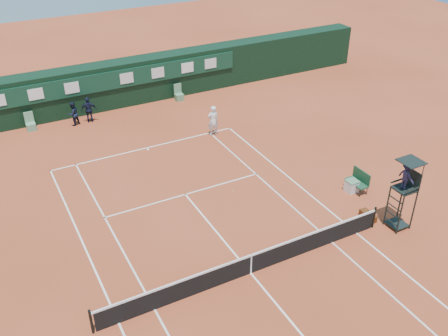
{
  "coord_description": "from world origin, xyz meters",
  "views": [
    {
      "loc": [
        -7.99,
        -12.75,
        13.94
      ],
      "look_at": [
        1.98,
        6.0,
        1.2
      ],
      "focal_mm": 40.0,
      "sensor_mm": 36.0,
      "label": 1
    }
  ],
  "objects_px": {
    "tennis_net": "(251,264)",
    "player": "(213,121)",
    "player_bench": "(359,180)",
    "cooler": "(352,186)",
    "umpire_chair": "(406,181)"
  },
  "relations": [
    {
      "from": "tennis_net",
      "to": "player",
      "type": "distance_m",
      "value": 12.31
    },
    {
      "from": "umpire_chair",
      "to": "player",
      "type": "bearing_deg",
      "value": 104.96
    },
    {
      "from": "tennis_net",
      "to": "player",
      "type": "relative_size",
      "value": 6.75
    },
    {
      "from": "player_bench",
      "to": "player",
      "type": "xyz_separation_m",
      "value": [
        -3.69,
        8.86,
        0.36
      ]
    },
    {
      "from": "umpire_chair",
      "to": "cooler",
      "type": "xyz_separation_m",
      "value": [
        0.09,
        3.21,
        -2.13
      ]
    },
    {
      "from": "player",
      "to": "cooler",
      "type": "bearing_deg",
      "value": 114.18
    },
    {
      "from": "player_bench",
      "to": "cooler",
      "type": "height_order",
      "value": "player_bench"
    },
    {
      "from": "tennis_net",
      "to": "umpire_chair",
      "type": "bearing_deg",
      "value": -3.61
    },
    {
      "from": "umpire_chair",
      "to": "player_bench",
      "type": "distance_m",
      "value": 3.71
    },
    {
      "from": "umpire_chair",
      "to": "tennis_net",
      "type": "bearing_deg",
      "value": 176.39
    },
    {
      "from": "cooler",
      "to": "player_bench",
      "type": "bearing_deg",
      "value": -5.39
    },
    {
      "from": "player",
      "to": "player_bench",
      "type": "bearing_deg",
      "value": 116.25
    },
    {
      "from": "umpire_chair",
      "to": "cooler",
      "type": "bearing_deg",
      "value": 88.42
    },
    {
      "from": "umpire_chair",
      "to": "cooler",
      "type": "distance_m",
      "value": 3.85
    },
    {
      "from": "tennis_net",
      "to": "umpire_chair",
      "type": "distance_m",
      "value": 7.67
    }
  ]
}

